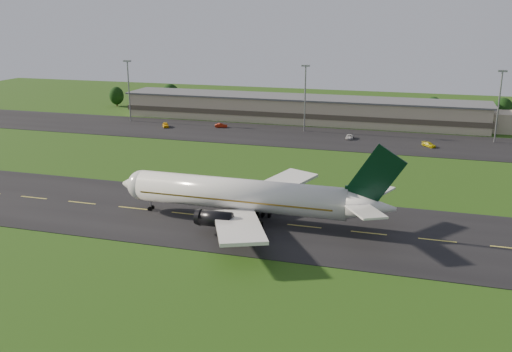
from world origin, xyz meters
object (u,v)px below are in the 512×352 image
(terminal, at_px, (319,110))
(service_vehicle_a, at_px, (166,125))
(service_vehicle_c, at_px, (350,137))
(service_vehicle_b, at_px, (221,125))
(service_vehicle_d, at_px, (429,145))
(light_mast_west, at_px, (129,83))
(light_mast_east, at_px, (499,98))
(airliner, at_px, (244,196))
(light_mast_centre, at_px, (305,90))

(terminal, distance_m, service_vehicle_a, 50.83)
(service_vehicle_c, bearing_deg, service_vehicle_b, 171.94)
(terminal, bearing_deg, service_vehicle_d, -37.44)
(light_mast_west, distance_m, light_mast_east, 115.00)
(service_vehicle_c, xyz_separation_m, service_vehicle_d, (22.24, -4.09, 0.01))
(service_vehicle_b, bearing_deg, terminal, -74.27)
(terminal, relative_size, light_mast_east, 7.13)
(terminal, bearing_deg, service_vehicle_a, -153.29)
(airliner, height_order, service_vehicle_c, airliner)
(service_vehicle_a, bearing_deg, light_mast_east, -26.85)
(light_mast_east, bearing_deg, service_vehicle_b, -178.54)
(light_mast_west, bearing_deg, terminal, 14.76)
(service_vehicle_b, bearing_deg, light_mast_centre, -102.87)
(airliner, xyz_separation_m, light_mast_centre, (-6.10, 80.01, 8.08))
(terminal, distance_m, service_vehicle_c, 27.23)
(light_mast_west, height_order, service_vehicle_d, light_mast_west)
(terminal, height_order, light_mast_centre, light_mast_centre)
(service_vehicle_b, xyz_separation_m, service_vehicle_c, (41.65, -5.09, -0.04))
(light_mast_west, relative_size, light_mast_east, 1.00)
(light_mast_east, bearing_deg, service_vehicle_a, -176.17)
(light_mast_centre, distance_m, service_vehicle_a, 45.98)
(terminal, height_order, service_vehicle_c, terminal)
(light_mast_east, relative_size, service_vehicle_b, 5.16)
(light_mast_west, xyz_separation_m, light_mast_east, (115.00, 0.00, 0.00))
(terminal, distance_m, light_mast_west, 64.10)
(light_mast_west, relative_size, service_vehicle_b, 5.16)
(light_mast_centre, height_order, service_vehicle_c, light_mast_centre)
(light_mast_centre, height_order, service_vehicle_b, light_mast_centre)
(light_mast_east, height_order, service_vehicle_c, light_mast_east)
(service_vehicle_c, bearing_deg, light_mast_east, 9.08)
(service_vehicle_d, bearing_deg, service_vehicle_b, 126.75)
(service_vehicle_c, bearing_deg, airliner, -98.06)
(service_vehicle_a, distance_m, service_vehicle_b, 17.86)
(service_vehicle_d, bearing_deg, light_mast_west, 128.33)
(light_mast_east, xyz_separation_m, service_vehicle_a, (-98.92, -6.62, -11.89))
(terminal, relative_size, light_mast_centre, 7.13)
(light_mast_centre, height_order, light_mast_east, same)
(light_mast_east, distance_m, service_vehicle_a, 99.85)
(service_vehicle_c, distance_m, service_vehicle_d, 22.62)
(light_mast_east, height_order, service_vehicle_b, light_mast_east)
(service_vehicle_a, bearing_deg, service_vehicle_c, -31.22)
(light_mast_centre, relative_size, service_vehicle_a, 4.65)
(service_vehicle_b, bearing_deg, airliner, -174.54)
(light_mast_west, bearing_deg, light_mast_east, 0.00)
(service_vehicle_c, bearing_deg, light_mast_west, 173.45)
(airliner, relative_size, service_vehicle_d, 11.91)
(terminal, bearing_deg, service_vehicle_b, -146.93)
(airliner, height_order, light_mast_centre, light_mast_centre)
(service_vehicle_c, bearing_deg, service_vehicle_a, 178.37)
(airliner, bearing_deg, light_mast_west, 129.95)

